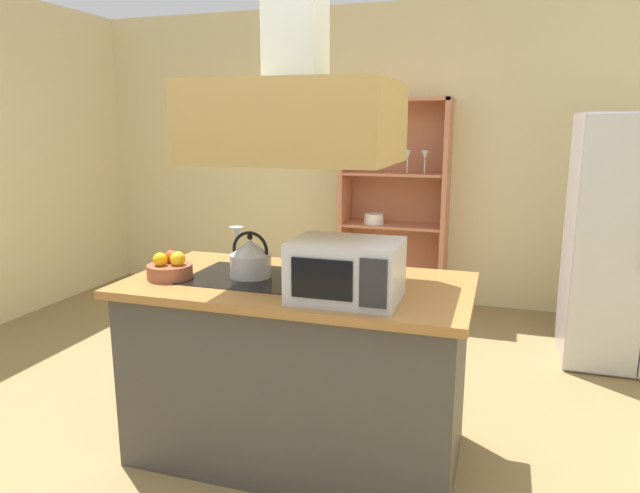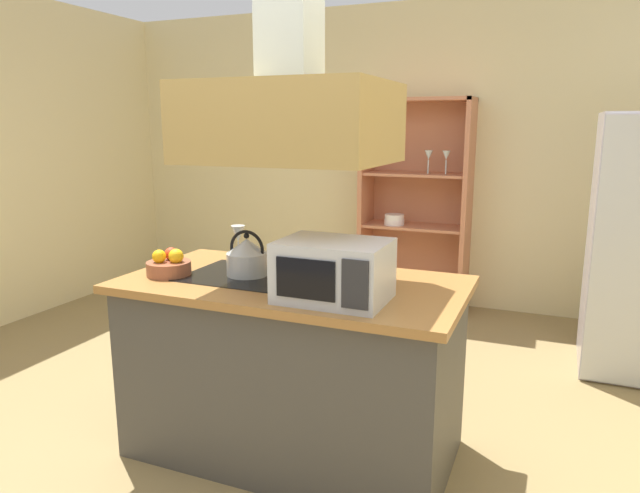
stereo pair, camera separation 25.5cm
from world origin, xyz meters
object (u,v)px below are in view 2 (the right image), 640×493
object	(u,v)px
cutting_board	(324,273)
dish_cabinet	(415,216)
kettle	(247,257)
wine_glass_on_counter	(238,235)
microwave	(334,271)
fruit_bowl	(169,265)

from	to	relation	value
cutting_board	dish_cabinet	bearing A→B (deg)	92.65
kettle	wine_glass_on_counter	distance (m)	0.29
cutting_board	kettle	bearing A→B (deg)	-155.18
cutting_board	microwave	size ratio (longest dim) A/B	0.74
microwave	kettle	bearing A→B (deg)	158.44
microwave	fruit_bowl	xyz separation A→B (m)	(-0.91, 0.07, -0.08)
cutting_board	fruit_bowl	xyz separation A→B (m)	(-0.71, -0.30, 0.04)
cutting_board	microwave	bearing A→B (deg)	-62.15
dish_cabinet	fruit_bowl	xyz separation A→B (m)	(-0.60, -2.76, 0.12)
microwave	dish_cabinet	bearing A→B (deg)	96.29
fruit_bowl	cutting_board	bearing A→B (deg)	23.07
wine_glass_on_counter	fruit_bowl	distance (m)	0.42
kettle	cutting_board	distance (m)	0.39
dish_cabinet	kettle	distance (m)	2.64
dish_cabinet	cutting_board	size ratio (longest dim) A/B	5.48
cutting_board	fruit_bowl	world-z (taller)	fruit_bowl
dish_cabinet	wine_glass_on_counter	xyz separation A→B (m)	(-0.41, -2.40, 0.22)
microwave	fruit_bowl	world-z (taller)	microwave
microwave	wine_glass_on_counter	distance (m)	0.85
fruit_bowl	microwave	bearing A→B (deg)	-4.55
dish_cabinet	fruit_bowl	world-z (taller)	dish_cabinet
cutting_board	microwave	xyz separation A→B (m)	(0.20, -0.38, 0.12)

